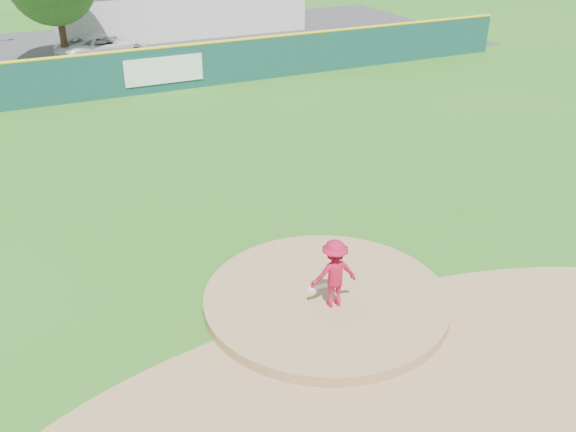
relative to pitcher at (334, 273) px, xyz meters
name	(u,v)px	position (x,y,z in m)	size (l,w,h in m)	color
ground	(326,304)	(0.03, 0.38, -1.04)	(120.00, 120.00, 0.00)	#286B19
pitchers_mound	(326,304)	(0.03, 0.38, -1.04)	(5.50, 5.50, 0.50)	#9E774C
pitching_rubber	(320,287)	(0.03, 0.68, -0.77)	(0.60, 0.15, 0.04)	white
infield_dirt_arc	(401,387)	(0.03, -2.62, -1.03)	(15.40, 15.40, 0.01)	#9E774C
parking_lot	(99,53)	(0.03, 27.38, -1.03)	(44.00, 16.00, 0.02)	#38383A
pitcher	(334,273)	(0.00, 0.00, 0.00)	(1.02, 0.59, 1.58)	#AE0E32
van	(102,47)	(-0.01, 25.73, -0.34)	(2.25, 4.89, 1.36)	white
pool_building_grp	(174,2)	(6.03, 32.38, 0.63)	(15.20, 8.20, 3.31)	silver
fence_banners	(57,82)	(-3.29, 18.30, -0.04)	(12.90, 0.04, 1.20)	#570C19
outfield_fence	(134,71)	(0.03, 18.38, 0.05)	(40.00, 0.14, 2.07)	#13403D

